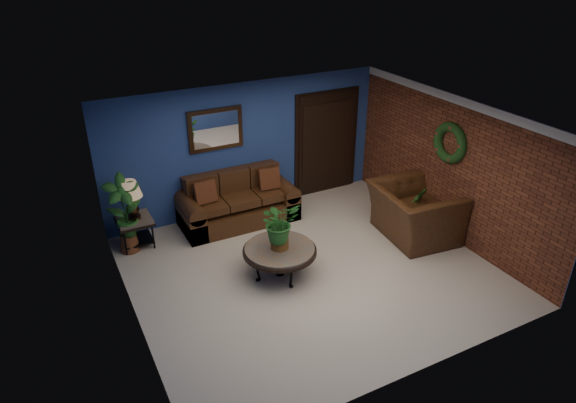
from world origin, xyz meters
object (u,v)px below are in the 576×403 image
end_table (135,225)px  side_chair (260,190)px  coffee_table (280,251)px  armchair (414,213)px  table_lamp (130,195)px  sofa (237,205)px

end_table → side_chair: size_ratio=0.65×
coffee_table → armchair: bearing=-0.2°
side_chair → armchair: (2.07, -2.00, -0.05)m
coffee_table → side_chair: 2.07m
end_table → armchair: (4.45, -1.93, 0.06)m
coffee_table → side_chair: size_ratio=1.27×
coffee_table → end_table: end_table is taller
table_lamp → side_chair: bearing=1.6°
end_table → armchair: bearing=-23.5°
end_table → table_lamp: size_ratio=0.89×
end_table → armchair: size_ratio=0.41×
sofa → side_chair: (0.49, 0.04, 0.20)m
sofa → coffee_table: sofa is taller
end_table → table_lamp: 0.56m
end_table → table_lamp: bearing=-135.0°
sofa → end_table: 1.89m
end_table → side_chair: (2.38, 0.07, 0.10)m
table_lamp → armchair: size_ratio=0.46×
sofa → coffee_table: (-0.08, -1.95, 0.12)m
coffee_table → table_lamp: 2.69m
coffee_table → end_table: bearing=133.3°
table_lamp → armchair: 4.88m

